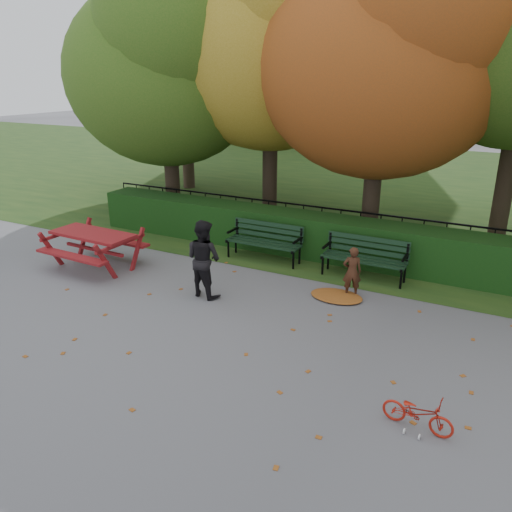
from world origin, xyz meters
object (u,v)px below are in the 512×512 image
at_px(tree_b, 279,24).
at_px(bicycle, 418,413).
at_px(tree_a, 170,60).
at_px(picnic_table, 93,240).
at_px(tree_c, 396,43).
at_px(adult, 204,258).
at_px(child, 352,272).
at_px(bench_right, 365,255).
at_px(bench_left, 265,239).
at_px(tree_f, 186,27).

distance_m(tree_b, bicycle, 10.72).
relative_size(tree_a, bicycle, 8.46).
xyz_separation_m(picnic_table, bicycle, (7.58, -2.28, -0.41)).
bearing_deg(tree_b, tree_c, -13.45).
bearing_deg(tree_b, adult, -79.75).
height_order(picnic_table, child, child).
bearing_deg(picnic_table, adult, -0.48).
bearing_deg(bench_right, picnic_table, -158.01).
height_order(child, adult, adult).
relative_size(tree_b, tree_c, 1.10).
height_order(bench_left, picnic_table, picnic_table).
height_order(tree_b, bench_right, tree_b).
relative_size(tree_a, tree_b, 0.85).
distance_m(picnic_table, bicycle, 7.93).
distance_m(tree_f, bicycle, 15.35).
xyz_separation_m(bench_left, picnic_table, (-3.20, -2.26, 0.13)).
relative_size(bench_left, adult, 1.16).
height_order(bench_left, child, child).
height_order(tree_c, adult, tree_c).
height_order(bench_right, child, child).
xyz_separation_m(tree_b, tree_c, (3.28, -0.78, -0.58)).
xyz_separation_m(tree_f, child, (8.27, -6.61, -5.18)).
xyz_separation_m(bench_left, bench_right, (2.40, 0.00, 0.00)).
bearing_deg(bench_left, tree_b, 110.58).
bearing_deg(child, bicycle, 94.16).
bearing_deg(picnic_table, tree_b, 70.61).
relative_size(tree_a, child, 7.30).
bearing_deg(tree_a, child, -24.96).
bearing_deg(bench_left, bicycle, -46.06).
relative_size(picnic_table, child, 1.94).
xyz_separation_m(tree_b, adult, (0.98, -5.43, -4.63)).
bearing_deg(tree_f, tree_a, -62.02).
xyz_separation_m(tree_b, bench_right, (3.54, -3.04, -4.88)).
bearing_deg(bench_left, picnic_table, -144.75).
xyz_separation_m(picnic_table, child, (5.64, 1.19, -0.13)).
distance_m(tree_a, adult, 6.78).
relative_size(tree_c, bicycle, 9.04).
height_order(tree_a, tree_b, tree_b).
relative_size(tree_a, adult, 4.82).
distance_m(child, adult, 2.93).
xyz_separation_m(tree_a, child, (6.33, -2.95, -4.01)).
relative_size(tree_a, bench_right, 4.16).
xyz_separation_m(tree_a, tree_c, (6.02, 0.38, 0.30)).
xyz_separation_m(tree_c, bench_right, (0.27, -2.26, -4.30)).
bearing_deg(bench_right, bench_left, 180.00).
distance_m(tree_a, picnic_table, 5.71).
height_order(tree_c, picnic_table, tree_c).
bearing_deg(adult, tree_b, -69.62).
xyz_separation_m(tree_a, picnic_table, (0.69, -4.14, -3.87)).
bearing_deg(tree_a, tree_c, 3.65).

